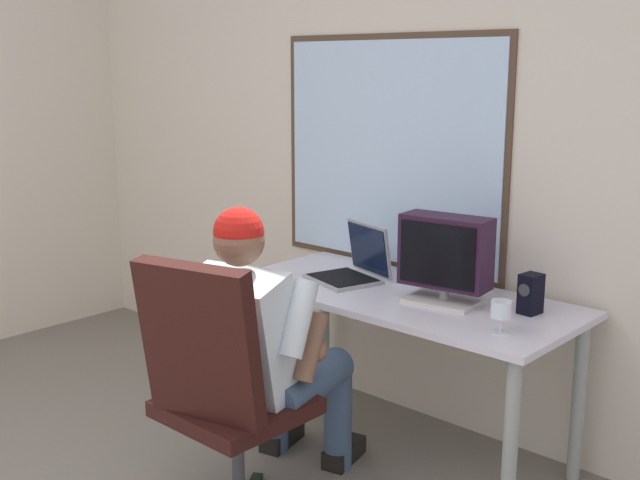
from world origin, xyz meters
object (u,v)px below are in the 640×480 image
Objects in this scene: person_seated at (263,347)px; laptop at (355,265)px; desk at (401,313)px; office_chair at (218,381)px; wine_glass at (501,311)px; desk_speaker at (531,294)px; crt_monitor at (445,255)px.

laptop is (-0.13, 0.71, 0.17)m from person_seated.
laptop is (-0.30, 0.04, 0.16)m from desk.
person_seated reaches higher than laptop.
office_chair is 1.07m from wine_glass.
desk is 1.28× the size of person_seated.
wine_glass is (0.88, -0.21, 0.02)m from laptop.
laptop is at bearing -174.70° from desk_speaker.
wine_glass is at bearing 33.69° from person_seated.
crt_monitor is (0.21, 0.01, 0.30)m from desk.
office_chair reaches higher than desk_speaker.
office_chair is 1.27m from desk_speaker.
desk is 9.56× the size of desk_speaker.
person_seated reaches higher than crt_monitor.
laptop is at bearing 166.63° from wine_glass.
desk is 0.96m from office_chair.
desk is 0.63m from wine_glass.
laptop is 3.02× the size of wine_glass.
desk_speaker is (0.55, 0.11, 0.17)m from desk.
desk_speaker is at bearing 11.76° from desk.
desk is at bearing 75.90° from person_seated.
desk_speaker is (-0.03, 0.29, -0.00)m from wine_glass.
wine_glass is at bearing 48.45° from office_chair.
crt_monitor is 3.13× the size of wine_glass.
desk_speaker is at bearing 96.43° from wine_glass.
desk is 1.47× the size of office_chair.
wine_glass is at bearing -16.53° from desk.
person_seated reaches higher than office_chair.
office_chair is 1.03m from laptop.
person_seated is 0.84m from crt_monitor.
crt_monitor reaches higher than office_chair.
person_seated is 7.44× the size of desk_speaker.
desk_speaker is (0.84, 0.08, 0.01)m from laptop.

